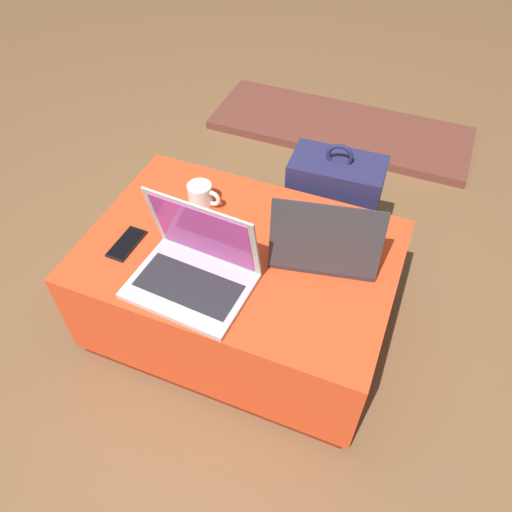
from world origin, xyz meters
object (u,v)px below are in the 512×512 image
laptop_near (195,268)px  cell_phone (127,244)px  laptop_far (325,243)px  backpack (332,209)px  coffee_mug (201,195)px

laptop_near → cell_phone: (-0.28, 0.05, -0.05)m
laptop_far → backpack: 0.49m
laptop_near → coffee_mug: (-0.13, 0.31, -0.01)m
cell_phone → backpack: bearing=-128.9°
backpack → coffee_mug: bearing=39.1°
laptop_near → backpack: 0.76m
backpack → laptop_far: bearing=96.5°
laptop_far → cell_phone: (-0.61, -0.20, -0.05)m
laptop_near → coffee_mug: laptop_near is taller
laptop_near → cell_phone: laptop_near is taller
laptop_near → laptop_far: (0.33, 0.24, -0.00)m
laptop_far → backpack: laptop_far is taller
laptop_far → cell_phone: laptop_far is taller
laptop_far → coffee_mug: bearing=-20.0°
backpack → coffee_mug: backpack is taller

